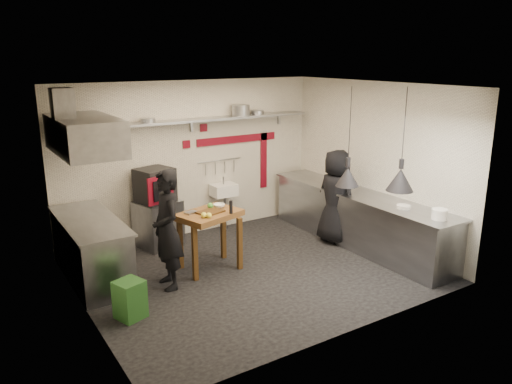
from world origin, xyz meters
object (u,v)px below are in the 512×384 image
chef_left (167,230)px  green_bin (130,299)px  combi_oven (155,185)px  chef_right (336,197)px  prep_table (210,241)px  oven_stand (158,224)px

chef_left → green_bin: bearing=-49.1°
combi_oven → green_bin: (-1.22, -2.16, -0.84)m
chef_left → chef_right: 3.18m
prep_table → chef_left: chef_left is taller
green_bin → chef_left: (0.77, 0.57, 0.61)m
oven_stand → combi_oven: combi_oven is taller
prep_table → chef_left: (-0.78, -0.24, 0.40)m
oven_stand → chef_right: (2.70, -1.51, 0.43)m
prep_table → combi_oven: bearing=87.4°
green_bin → chef_right: 4.04m
oven_stand → chef_right: chef_right is taller
combi_oven → chef_left: (-0.46, -1.59, -0.23)m
oven_stand → chef_right: 3.12m
oven_stand → green_bin: (-1.25, -2.16, -0.15)m
combi_oven → chef_left: 1.67m
oven_stand → chef_left: (-0.48, -1.59, 0.46)m
chef_right → green_bin: bearing=91.1°
oven_stand → combi_oven: bearing=169.8°
combi_oven → oven_stand: bearing=-10.2°
prep_table → chef_right: (2.39, -0.16, 0.37)m
green_bin → prep_table: prep_table is taller
chef_left → chef_right: size_ratio=1.03×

